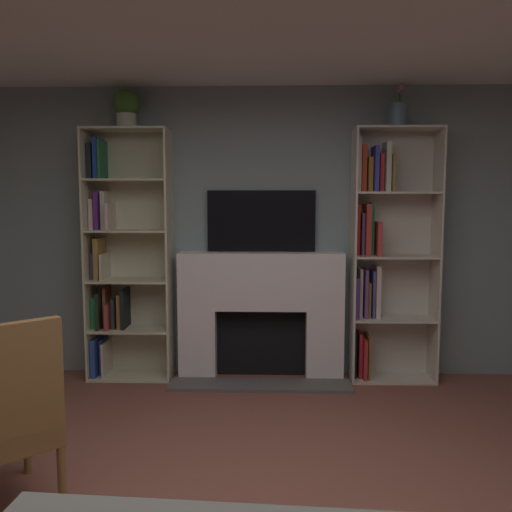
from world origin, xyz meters
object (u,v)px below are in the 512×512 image
(fireplace, at_px, (261,311))
(tv, at_px, (261,221))
(bookshelf_right, at_px, (382,252))
(potted_plant, at_px, (126,107))
(vase_with_flowers, at_px, (398,113))
(bookshelf_left, at_px, (121,260))

(fireplace, height_order, tv, tv)
(tv, bearing_deg, fireplace, -90.00)
(fireplace, relative_size, tv, 1.62)
(bookshelf_right, xyz_separation_m, potted_plant, (-2.25, -0.04, 1.27))
(bookshelf_right, relative_size, vase_with_flowers, 6.09)
(fireplace, xyz_separation_m, vase_with_flowers, (1.18, -0.02, 1.74))
(bookshelf_right, xyz_separation_m, vase_with_flowers, (0.10, -0.04, 1.21))
(tv, xyz_separation_m, vase_with_flowers, (1.18, -0.12, 0.93))
(potted_plant, distance_m, vase_with_flowers, 2.36)
(bookshelf_left, distance_m, potted_plant, 1.35)
(vase_with_flowers, bearing_deg, bookshelf_left, 179.32)
(tv, xyz_separation_m, bookshelf_right, (1.08, -0.08, -0.27))
(bookshelf_left, xyz_separation_m, vase_with_flowers, (2.44, -0.03, 1.28))
(bookshelf_right, bearing_deg, bookshelf_left, -179.85)
(bookshelf_right, distance_m, vase_with_flowers, 1.21)
(tv, relative_size, potted_plant, 2.85)
(potted_plant, height_order, vase_with_flowers, vase_with_flowers)
(tv, height_order, bookshelf_right, bookshelf_right)
(potted_plant, bearing_deg, bookshelf_left, 161.83)
(fireplace, height_order, potted_plant, potted_plant)
(bookshelf_left, bearing_deg, potted_plant, -18.17)
(bookshelf_left, height_order, vase_with_flowers, vase_with_flowers)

